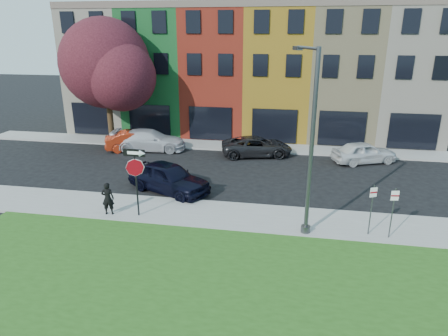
% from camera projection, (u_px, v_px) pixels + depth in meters
% --- Properties ---
extents(ground, '(120.00, 120.00, 0.00)m').
position_uv_depth(ground, '(248.00, 252.00, 15.98)').
color(ground, black).
rests_on(ground, ground).
extents(sidewalk_near, '(40.00, 3.00, 0.12)m').
position_uv_depth(sidewalk_near, '(299.00, 221.00, 18.41)').
color(sidewalk_near, gray).
rests_on(sidewalk_near, ground).
extents(sidewalk_far, '(40.00, 2.40, 0.12)m').
position_uv_depth(sidewalk_far, '(233.00, 146.00, 30.41)').
color(sidewalk_far, gray).
rests_on(sidewalk_far, ground).
extents(rowhouse_block, '(30.00, 10.12, 10.00)m').
position_uv_depth(rowhouse_block, '(250.00, 72.00, 34.47)').
color(rowhouse_block, beige).
rests_on(rowhouse_block, ground).
extents(stop_sign, '(1.05, 0.11, 3.26)m').
position_uv_depth(stop_sign, '(135.00, 169.00, 18.16)').
color(stop_sign, black).
rests_on(stop_sign, sidewalk_near).
extents(man, '(0.74, 0.62, 1.60)m').
position_uv_depth(man, '(108.00, 198.00, 18.79)').
color(man, black).
rests_on(man, sidewalk_near).
extents(sedan_near, '(5.66, 6.35, 1.66)m').
position_uv_depth(sedan_near, '(169.00, 177.00, 21.72)').
color(sedan_near, black).
rests_on(sedan_near, ground).
extents(parked_car_red, '(4.75, 5.49, 1.44)m').
position_uv_depth(parked_car_red, '(135.00, 140.00, 29.47)').
color(parked_car_red, maroon).
rests_on(parked_car_red, ground).
extents(parked_car_silver, '(3.53, 5.85, 1.54)m').
position_uv_depth(parked_car_silver, '(149.00, 140.00, 29.37)').
color(parked_car_silver, silver).
rests_on(parked_car_silver, ground).
extents(parked_car_dark, '(4.59, 6.00, 1.37)m').
position_uv_depth(parked_car_dark, '(257.00, 146.00, 28.08)').
color(parked_car_dark, black).
rests_on(parked_car_dark, ground).
extents(parked_car_white, '(4.70, 5.44, 1.44)m').
position_uv_depth(parked_car_white, '(364.00, 152.00, 26.57)').
color(parked_car_white, silver).
rests_on(parked_car_white, ground).
extents(street_lamp, '(1.21, 2.45, 7.73)m').
position_uv_depth(street_lamp, '(310.00, 144.00, 16.25)').
color(street_lamp, '#434548').
rests_on(street_lamp, sidewalk_near).
extents(parking_sign_a, '(0.30, 0.17, 2.26)m').
position_uv_depth(parking_sign_a, '(372.00, 204.00, 16.71)').
color(parking_sign_a, '#434548').
rests_on(parking_sign_a, sidewalk_near).
extents(parking_sign_b, '(0.32, 0.11, 2.23)m').
position_uv_depth(parking_sign_b, '(393.00, 207.00, 16.43)').
color(parking_sign_b, '#434548').
rests_on(parking_sign_b, sidewalk_near).
extents(tree_purple, '(7.87, 6.88, 9.29)m').
position_uv_depth(tree_purple, '(107.00, 66.00, 29.36)').
color(tree_purple, black).
rests_on(tree_purple, sidewalk_far).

